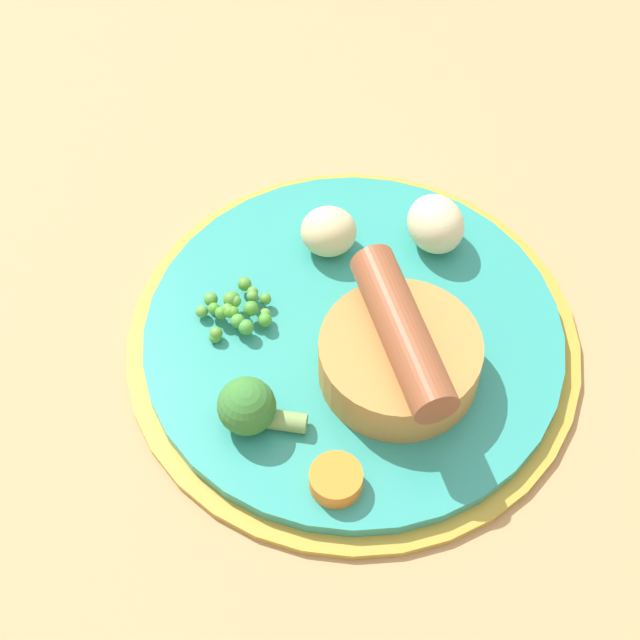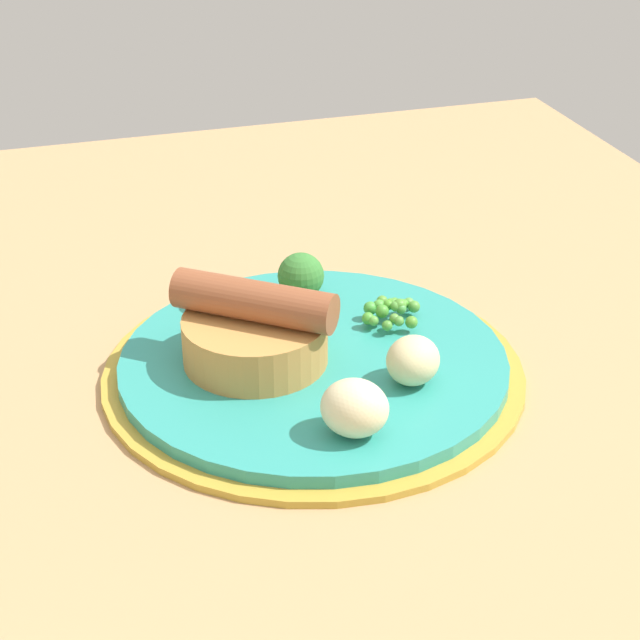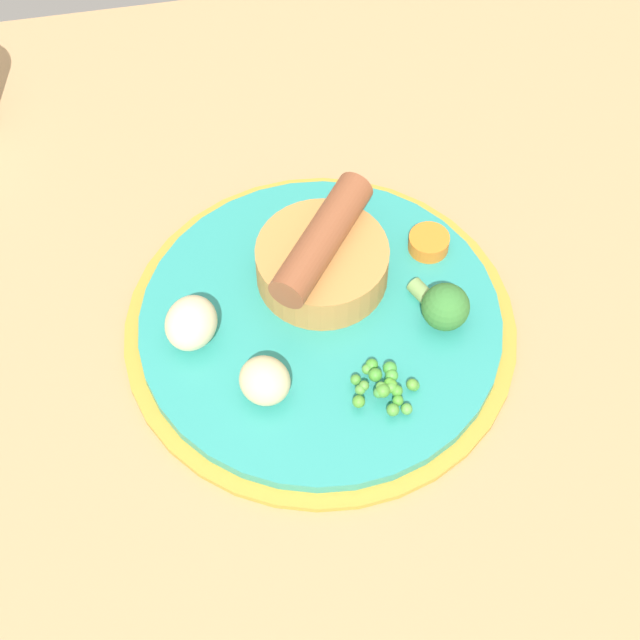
{
  "view_description": "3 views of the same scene",
  "coord_description": "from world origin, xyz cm",
  "views": [
    {
      "loc": [
        35.34,
        21.97,
        58.87
      ],
      "look_at": [
        5.22,
        0.84,
        6.01
      ],
      "focal_mm": 60.0,
      "sensor_mm": 36.0,
      "label": 1
    },
    {
      "loc": [
        -54.45,
        19.84,
        41.28
      ],
      "look_at": [
        3.9,
        2.07,
        7.22
      ],
      "focal_mm": 60.0,
      "sensor_mm": 36.0,
      "label": 2
    },
    {
      "loc": [
        -3.58,
        -38.83,
        67.81
      ],
      "look_at": [
        3.69,
        1.12,
        6.52
      ],
      "focal_mm": 60.0,
      "sensor_mm": 36.0,
      "label": 3
    }
  ],
  "objects": [
    {
      "name": "dinner_plate",
      "position": [
        3.97,
        2.5,
        3.57
      ],
      "size": [
        28.24,
        28.24,
        1.4
      ],
      "color": "#B79333",
      "rests_on": "dining_table"
    },
    {
      "name": "carrot_slice_3",
      "position": [
        13.03,
        7.41,
        5.05
      ],
      "size": [
        3.41,
        3.41,
        1.29
      ],
      "primitive_type": "cylinder",
      "rotation": [
        0.0,
        0.0,
        0.14
      ],
      "color": "orange",
      "rests_on": "dinner_plate"
    },
    {
      "name": "dining_table",
      "position": [
        0.0,
        0.0,
        1.5
      ],
      "size": [
        110.0,
        80.0,
        3.0
      ],
      "primitive_type": "cube",
      "color": "tan",
      "rests_on": "ground"
    },
    {
      "name": "potato_chunk_1",
      "position": [
        -0.76,
        -2.68,
        6.0
      ],
      "size": [
        4.82,
        4.88,
        3.2
      ],
      "primitive_type": "ellipsoid",
      "rotation": [
        0.0,
        0.0,
        3.76
      ],
      "color": "beige",
      "rests_on": "dinner_plate"
    },
    {
      "name": "potato_chunk_0",
      "position": [
        -5.08,
        2.68,
        6.19
      ],
      "size": [
        5.16,
        5.34,
        3.58
      ],
      "primitive_type": "ellipsoid",
      "rotation": [
        0.0,
        0.0,
        4.16
      ],
      "color": "beige",
      "rests_on": "dinner_plate"
    },
    {
      "name": "sausage_pudding",
      "position": [
        4.78,
        6.26,
        6.62
      ],
      "size": [
        9.6,
        10.28,
        5.8
      ],
      "rotation": [
        0.0,
        0.0,
        0.92
      ],
      "color": "#BC8442",
      "rests_on": "dinner_plate"
    },
    {
      "name": "pea_pile",
      "position": [
        7.18,
        -4.12,
        5.32
      ],
      "size": [
        4.84,
        4.56,
        1.78
      ],
      "color": "#479630",
      "rests_on": "dinner_plate"
    },
    {
      "name": "broccoli_floret_near",
      "position": [
        12.5,
        1.05,
        6.02
      ],
      "size": [
        3.76,
        5.08,
        3.42
      ],
      "rotation": [
        0.0,
        0.0,
        5.17
      ],
      "color": "#387A33",
      "rests_on": "dinner_plate"
    }
  ]
}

